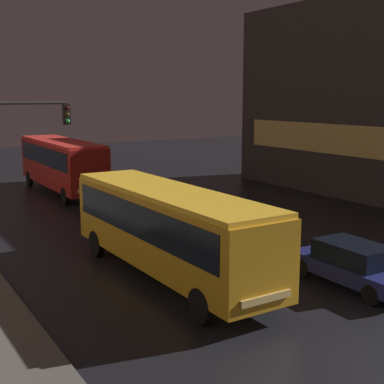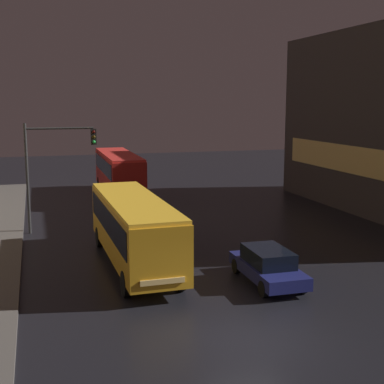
{
  "view_description": "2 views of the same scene",
  "coord_description": "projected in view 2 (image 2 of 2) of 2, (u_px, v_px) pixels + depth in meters",
  "views": [
    {
      "loc": [
        -10.49,
        -6.91,
        6.14
      ],
      "look_at": [
        1.2,
        12.3,
        2.08
      ],
      "focal_mm": 50.0,
      "sensor_mm": 36.0,
      "label": 1
    },
    {
      "loc": [
        -6.2,
        -14.53,
        7.33
      ],
      "look_at": [
        1.57,
        11.67,
        2.67
      ],
      "focal_mm": 50.0,
      "sensor_mm": 36.0,
      "label": 2
    }
  ],
  "objects": [
    {
      "name": "traffic_light_main",
      "position": [
        52.0,
        158.0,
        29.67
      ],
      "size": [
        3.92,
        0.35,
        6.14
      ],
      "color": "#2D2D2D",
      "rests_on": "ground"
    },
    {
      "name": "bus_near",
      "position": [
        134.0,
        225.0,
        23.78
      ],
      "size": [
        2.58,
        10.3,
        3.08
      ],
      "rotation": [
        0.0,
        0.0,
        3.16
      ],
      "color": "orange",
      "rests_on": "ground"
    },
    {
      "name": "bus_far",
      "position": [
        119.0,
        170.0,
        41.28
      ],
      "size": [
        2.5,
        10.8,
        3.37
      ],
      "rotation": [
        0.0,
        0.0,
        3.13
      ],
      "color": "#AD1E19",
      "rests_on": "ground"
    },
    {
      "name": "car_taxi",
      "position": [
        268.0,
        265.0,
        21.72
      ],
      "size": [
        1.87,
        4.39,
        1.43
      ],
      "rotation": [
        0.0,
        0.0,
        3.13
      ],
      "color": "navy",
      "rests_on": "ground"
    },
    {
      "name": "ground_plane",
      "position": [
        250.0,
        338.0,
        16.7
      ],
      "size": [
        120.0,
        120.0,
        0.0
      ],
      "primitive_type": "plane",
      "color": "black"
    }
  ]
}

